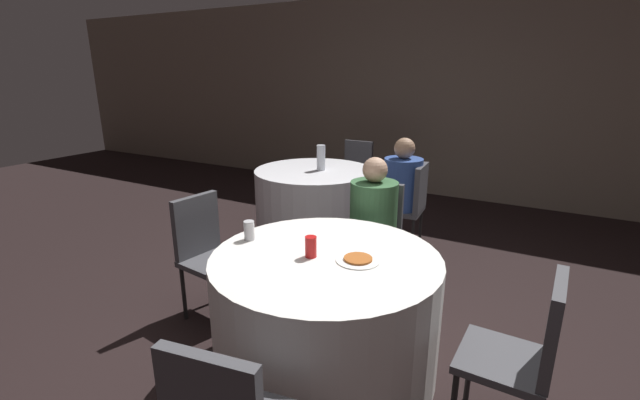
% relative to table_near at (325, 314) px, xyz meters
% --- Properties ---
extents(ground_plane, '(16.00, 16.00, 0.00)m').
position_rel_table_near_xyz_m(ground_plane, '(-0.08, 0.11, -0.38)').
color(ground_plane, black).
extents(wall_back, '(16.00, 0.06, 2.80)m').
position_rel_table_near_xyz_m(wall_back, '(-0.08, 4.22, 1.02)').
color(wall_back, gray).
rests_on(wall_back, ground_plane).
extents(table_near, '(1.33, 1.33, 0.75)m').
position_rel_table_near_xyz_m(table_near, '(0.00, 0.00, 0.00)').
color(table_near, white).
rests_on(table_near, ground_plane).
extents(table_far, '(1.28, 1.28, 0.75)m').
position_rel_table_near_xyz_m(table_far, '(-1.15, 1.88, 0.00)').
color(table_far, silver).
rests_on(table_far, ground_plane).
extents(chair_near_east, '(0.42, 0.41, 0.91)m').
position_rel_table_near_xyz_m(chair_near_east, '(1.08, -0.04, 0.17)').
color(chair_near_east, '#47474C').
rests_on(chair_near_east, ground_plane).
extents(chair_near_west, '(0.45, 0.45, 0.91)m').
position_rel_table_near_xyz_m(chair_near_west, '(-1.07, 0.14, 0.17)').
color(chair_near_west, '#47474C').
rests_on(chair_near_west, ground_plane).
extents(chair_near_north, '(0.44, 0.44, 0.91)m').
position_rel_table_near_xyz_m(chair_near_north, '(-0.12, 1.07, 0.17)').
color(chair_near_north, '#47474C').
rests_on(chair_near_north, ground_plane).
extents(chair_far_east, '(0.43, 0.43, 0.91)m').
position_rel_table_near_xyz_m(chair_far_east, '(-0.10, 1.95, 0.17)').
color(chair_far_east, '#47474C').
rests_on(chair_far_east, ground_plane).
extents(chair_far_north, '(0.40, 0.41, 0.91)m').
position_rel_table_near_xyz_m(chair_far_north, '(-1.15, 2.93, 0.17)').
color(chair_far_north, '#47474C').
rests_on(chair_far_north, ground_plane).
extents(person_green_jacket, '(0.39, 0.52, 1.15)m').
position_rel_table_near_xyz_m(person_green_jacket, '(-0.10, 0.91, 0.22)').
color(person_green_jacket, '#33384C').
rests_on(person_green_jacket, ground_plane).
extents(person_blue_shirt, '(0.53, 0.38, 1.16)m').
position_rel_table_near_xyz_m(person_blue_shirt, '(-0.26, 1.94, 0.22)').
color(person_blue_shirt, black).
rests_on(person_blue_shirt, ground_plane).
extents(pizza_plate_near, '(0.25, 0.25, 0.02)m').
position_rel_table_near_xyz_m(pizza_plate_near, '(0.19, 0.03, 0.38)').
color(pizza_plate_near, white).
rests_on(pizza_plate_near, table_near).
extents(soda_can_silver, '(0.07, 0.07, 0.12)m').
position_rel_table_near_xyz_m(soda_can_silver, '(-0.53, -0.01, 0.44)').
color(soda_can_silver, silver).
rests_on(soda_can_silver, table_near).
extents(soda_can_red, '(0.07, 0.07, 0.12)m').
position_rel_table_near_xyz_m(soda_can_red, '(-0.07, -0.05, 0.44)').
color(soda_can_red, red).
rests_on(soda_can_red, table_near).
extents(bottle_far, '(0.09, 0.09, 0.27)m').
position_rel_table_near_xyz_m(bottle_far, '(-1.09, 1.91, 0.51)').
color(bottle_far, silver).
rests_on(bottle_far, table_far).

